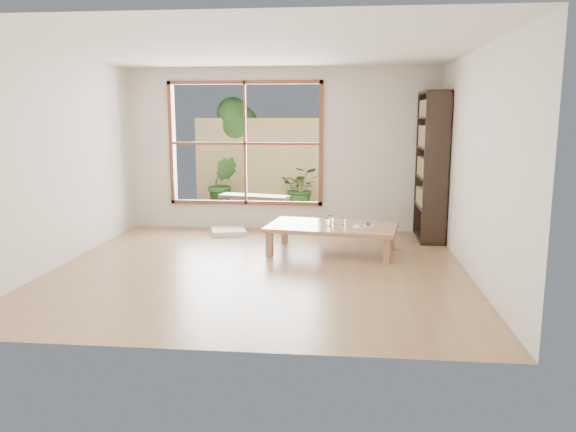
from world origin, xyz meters
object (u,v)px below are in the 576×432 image
at_px(food_tray, 364,226).
at_px(garden_bench, 254,198).
at_px(low_table, 332,228).
at_px(bookshelf, 431,166).

xyz_separation_m(food_tray, garden_bench, (-1.90, 2.54, -0.03)).
relative_size(low_table, bookshelf, 0.84).
xyz_separation_m(low_table, garden_bench, (-1.48, 2.43, 0.04)).
relative_size(food_tray, garden_bench, 0.23).
relative_size(low_table, food_tray, 6.08).
xyz_separation_m(bookshelf, garden_bench, (-2.92, 1.42, -0.73)).
distance_m(low_table, food_tray, 0.45).
relative_size(bookshelf, food_tray, 7.23).
height_order(food_tray, garden_bench, food_tray).
bearing_deg(garden_bench, low_table, -45.47).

